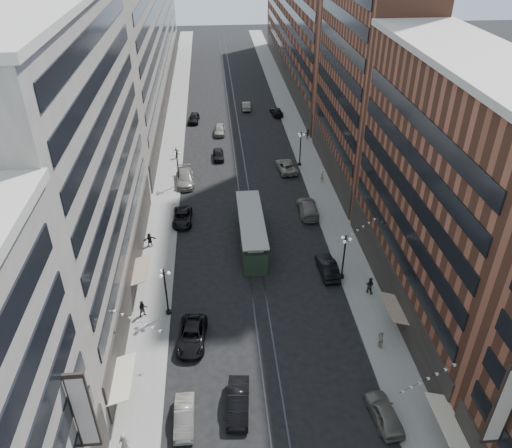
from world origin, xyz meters
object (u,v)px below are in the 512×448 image
object	(u,v)px
car_13	(218,155)
pedestrian_2	(143,309)
pedestrian_6	(177,152)
pedestrian_7	(370,285)
pedestrian_9	(308,134)
lamppost_se_far	(344,256)
lamppost_sw_mid	(178,167)
car_extra_0	(308,208)
streetcar	(251,232)
car_11	(286,166)
car_1	(184,417)
car_4	(384,413)
car_12	(276,111)
lamppost_sw_far	(166,290)
car_5	(238,402)
pedestrian_4	(381,339)
pedestrian_8	(322,176)
car_8	(185,178)
car_9	(194,118)
car_extra_1	(219,130)
lamppost_se_mid	(300,148)
car_7	(182,217)
car_10	(328,267)
pedestrian_5	(150,240)
pedestrian_1	(124,442)
car_14	(246,106)

from	to	relation	value
car_13	pedestrian_2	bearing A→B (deg)	-104.04
pedestrian_6	pedestrian_7	size ratio (longest dim) A/B	0.98
pedestrian_2	pedestrian_9	world-z (taller)	pedestrian_2
lamppost_se_far	pedestrian_2	size ratio (longest dim) A/B	3.01
lamppost_sw_mid	pedestrian_2	xyz separation A→B (m)	(-2.40, -27.15, -2.03)
pedestrian_2	car_extra_0	xyz separation A→B (m)	(19.53, 17.98, -0.20)
streetcar	car_11	size ratio (longest dim) A/B	2.34
lamppost_se_far	car_1	world-z (taller)	lamppost_se_far
car_4	car_12	size ratio (longest dim) A/B	0.97
lamppost_sw_far	car_1	xyz separation A→B (m)	(1.96, -12.55, -2.39)
lamppost_se_far	pedestrian_2	bearing A→B (deg)	-168.72
car_5	pedestrian_2	bearing A→B (deg)	132.03
lamppost_se_far	car_11	xyz separation A→B (m)	(-2.33, 26.56, -2.32)
pedestrian_6	car_extra_0	size ratio (longest dim) A/B	0.31
pedestrian_4	car_13	bearing A→B (deg)	15.18
pedestrian_8	car_8	bearing A→B (deg)	-38.93
car_9	pedestrian_8	distance (m)	32.21
pedestrian_4	car_extra_1	distance (m)	53.88
lamppost_se_mid	pedestrian_7	distance (m)	30.80
pedestrian_4	car_12	world-z (taller)	pedestrian_4
car_4	car_11	world-z (taller)	car_4
lamppost_se_far	streetcar	size ratio (longest dim) A/B	0.42
car_7	car_10	bearing A→B (deg)	-35.52
car_8	car_9	xyz separation A→B (m)	(0.93, 24.56, -0.10)
pedestrian_2	pedestrian_9	distance (m)	48.44
pedestrian_5	pedestrian_7	bearing A→B (deg)	-42.13
pedestrian_8	car_extra_0	bearing A→B (deg)	32.42
lamppost_se_mid	car_13	size ratio (longest dim) A/B	1.31
pedestrian_9	car_10	bearing A→B (deg)	-107.50
car_1	car_extra_1	size ratio (longest dim) A/B	0.93
car_10	pedestrian_5	xyz separation A→B (m)	(-19.90, 6.90, 0.17)
pedestrian_6	pedestrian_1	bearing A→B (deg)	90.51
car_extra_1	car_1	bearing A→B (deg)	-90.49
pedestrian_2	car_extra_0	distance (m)	26.55
lamppost_se_mid	car_4	size ratio (longest dim) A/B	1.20
pedestrian_1	pedestrian_2	xyz separation A→B (m)	(-0.05, 14.36, 0.08)
pedestrian_1	car_14	world-z (taller)	pedestrian_1
pedestrian_4	lamppost_se_far	bearing A→B (deg)	3.43
pedestrian_4	pedestrian_9	size ratio (longest dim) A/B	1.06
car_9	car_13	size ratio (longest dim) A/B	1.09
lamppost_se_far	car_14	bearing A→B (deg)	96.72
lamppost_se_mid	car_12	distance (m)	22.76
car_8	pedestrian_4	bearing A→B (deg)	-64.33
car_14	car_8	bearing A→B (deg)	72.54
car_8	lamppost_sw_mid	bearing A→B (deg)	-139.85
car_13	car_extra_0	size ratio (longest dim) A/B	0.70
car_1	car_10	bearing A→B (deg)	49.86
lamppost_sw_far	car_4	bearing A→B (deg)	-37.86
car_1	car_4	xyz separation A→B (m)	(15.60, -1.10, 0.08)
car_1	car_14	bearing A→B (deg)	82.30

